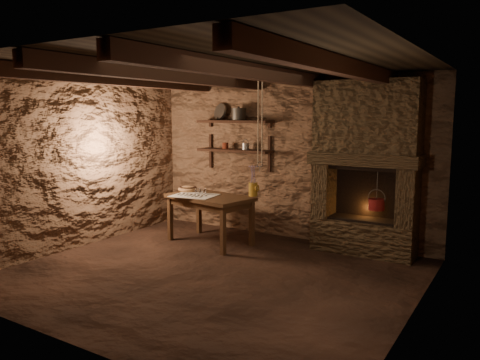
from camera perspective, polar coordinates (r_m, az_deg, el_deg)
The scene contains 25 objects.
floor at distance 5.62m, azimuth -3.48°, elevation -11.33°, with size 4.50×4.50×0.00m, color black.
back_wall at distance 7.06m, azimuth 5.88°, elevation 2.60°, with size 4.50×0.04×2.40m, color #523626.
front_wall at distance 3.91m, azimuth -20.86°, elevation -2.21°, with size 4.50×0.04×2.40m, color #523626.
left_wall at distance 6.89m, azimuth -19.02°, elevation 2.07°, with size 0.04×4.00×2.40m, color #523626.
right_wall at distance 4.45m, azimuth 20.75°, elevation -1.04°, with size 0.04×4.00×2.40m, color #523626.
ceiling at distance 5.33m, azimuth -3.71°, elevation 13.81°, with size 4.50×4.00×0.04m, color black.
beam_far_left at distance 6.31m, azimuth -15.09°, elevation 11.82°, with size 0.14×3.95×0.16m, color black.
beam_mid_left at distance 5.63m, azimuth -7.94°, elevation 12.52°, with size 0.14×3.95×0.16m, color black.
beam_mid_right at distance 5.05m, azimuth 1.04°, elevation 13.12°, with size 0.14×3.95×0.16m, color black.
beam_far_right at distance 4.62m, azimuth 12.05°, elevation 13.43°, with size 0.14×3.95×0.16m, color black.
shelf_lower at distance 7.33m, azimuth -0.66°, elevation 3.62°, with size 1.25×0.30×0.04m, color black.
shelf_upper at distance 7.31m, azimuth -0.66°, elevation 7.14°, with size 1.25×0.30×0.04m, color black.
hearth at distance 6.39m, azimuth 15.08°, elevation 2.04°, with size 1.43×0.51×2.30m.
work_table at distance 6.81m, azimuth -3.68°, elevation -4.59°, with size 1.34×0.92×0.70m.
linen_cloth at distance 6.75m, azimuth -5.59°, elevation -1.88°, with size 0.61×0.49×0.01m, color beige.
pewter_cutlery_row at distance 6.73m, azimuth -5.69°, elevation -1.82°, with size 0.51×0.20×0.01m, color gray, non-canonical shape.
drinking_glasses at distance 6.82m, azimuth -4.86°, elevation -1.40°, with size 0.20×0.06×0.08m, color white, non-canonical shape.
stoneware_jug at distance 6.67m, azimuth 1.63°, elevation -0.35°, with size 0.16×0.16×0.45m.
wooden_bowl at distance 7.12m, azimuth -6.37°, elevation -1.13°, with size 0.30×0.30×0.11m, color #976941.
iron_stockpot at distance 7.27m, azimuth -0.17°, elevation 7.95°, with size 0.22×0.22×0.17m, color #33302D.
tin_pan at distance 7.58m, azimuth -2.44°, elevation 8.33°, with size 0.27×0.27×0.04m, color gray.
small_kettle at distance 7.22m, azimuth 0.68°, elevation 4.12°, with size 0.15×0.11×0.16m, color gray, non-canonical shape.
rusty_tin at distance 7.42m, azimuth -1.80°, elevation 4.19°, with size 0.10×0.10×0.10m, color #521C10.
red_pot at distance 6.37m, azimuth 16.30°, elevation -2.78°, with size 0.27×0.27×0.54m.
hanging_ropes at distance 6.17m, azimuth 2.46°, elevation 7.44°, with size 0.08×0.08×1.20m, color tan, non-canonical shape.
Camera 1 is at (3.08, -4.32, 1.86)m, focal length 35.00 mm.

